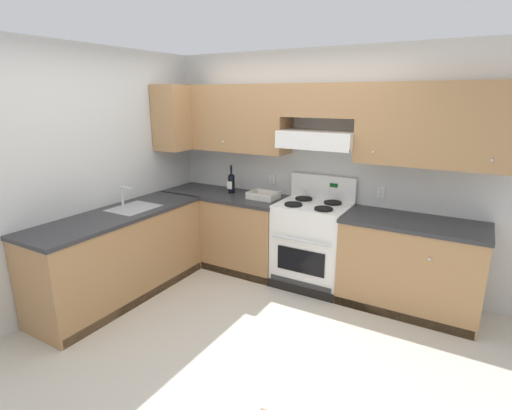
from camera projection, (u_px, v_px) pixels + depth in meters
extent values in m
plane|color=beige|center=(220.00, 328.00, 3.59)|extent=(7.04, 7.04, 0.00)
cube|color=silver|center=(334.00, 168.00, 4.38)|extent=(4.68, 0.12, 2.55)
cube|color=#A87A4C|center=(231.00, 118.00, 4.62)|extent=(1.45, 0.34, 0.76)
cube|color=#A87A4C|center=(434.00, 125.00, 3.55)|extent=(1.38, 0.34, 0.76)
cube|color=#A87A4C|center=(322.00, 100.00, 4.02)|extent=(0.80, 0.34, 0.34)
cube|color=white|center=(319.00, 139.00, 4.09)|extent=(0.80, 0.46, 0.17)
cube|color=white|center=(311.00, 148.00, 3.93)|extent=(0.80, 0.03, 0.04)
sphere|color=silver|center=(223.00, 142.00, 4.54)|extent=(0.02, 0.02, 0.02)
sphere|color=silver|center=(373.00, 152.00, 3.71)|extent=(0.02, 0.02, 0.02)
sphere|color=silver|center=(492.00, 160.00, 3.24)|extent=(0.02, 0.02, 0.02)
cube|color=silver|center=(272.00, 179.00, 4.73)|extent=(0.08, 0.01, 0.12)
cube|color=silver|center=(272.00, 178.00, 4.72)|extent=(0.03, 0.00, 0.03)
cube|color=silver|center=(272.00, 181.00, 4.73)|extent=(0.03, 0.00, 0.03)
cube|color=silver|center=(381.00, 192.00, 4.11)|extent=(0.08, 0.01, 0.12)
cube|color=silver|center=(381.00, 190.00, 4.10)|extent=(0.03, 0.00, 0.03)
cube|color=silver|center=(381.00, 194.00, 4.11)|extent=(0.03, 0.00, 0.03)
cube|color=silver|center=(96.00, 173.00, 4.11)|extent=(0.12, 4.00, 2.55)
cube|color=#A87A4C|center=(180.00, 117.00, 4.78)|extent=(0.34, 0.64, 0.76)
cube|color=#A87A4C|center=(226.00, 230.00, 4.88)|extent=(1.52, 0.61, 0.87)
cube|color=#2D2D30|center=(225.00, 195.00, 4.76)|extent=(1.54, 0.63, 0.04)
cube|color=#A87A4C|center=(409.00, 267.00, 3.84)|extent=(1.29, 0.61, 0.87)
cube|color=#2D2D30|center=(414.00, 223.00, 3.71)|extent=(1.32, 0.63, 0.04)
cube|color=black|center=(291.00, 287.00, 4.26)|extent=(3.54, 0.06, 0.09)
sphere|color=silver|center=(190.00, 214.00, 4.70)|extent=(0.03, 0.03, 0.03)
sphere|color=silver|center=(429.00, 259.00, 3.41)|extent=(0.03, 0.03, 0.03)
cube|color=#A87A4C|center=(120.00, 257.00, 4.07)|extent=(0.61, 1.89, 0.87)
cube|color=#2D2D30|center=(116.00, 215.00, 3.95)|extent=(0.63, 1.91, 0.04)
cube|color=black|center=(142.00, 297.00, 4.04)|extent=(0.06, 1.85, 0.09)
cube|color=#999B9E|center=(134.00, 208.00, 4.14)|extent=(0.40, 0.48, 0.01)
cube|color=#28282B|center=(134.00, 215.00, 4.16)|extent=(0.34, 0.42, 0.14)
cylinder|color=silver|center=(122.00, 196.00, 4.19)|extent=(0.03, 0.03, 0.22)
cylinder|color=silver|center=(127.00, 188.00, 4.12)|extent=(0.16, 0.02, 0.02)
cube|color=white|center=(312.00, 246.00, 4.33)|extent=(0.76, 0.58, 0.91)
cube|color=black|center=(301.00, 261.00, 4.11)|extent=(0.53, 0.01, 0.26)
cylinder|color=silver|center=(300.00, 240.00, 4.02)|extent=(0.65, 0.02, 0.02)
cube|color=#333333|center=(300.00, 286.00, 4.18)|extent=(0.70, 0.01, 0.11)
cube|color=white|center=(313.00, 205.00, 4.21)|extent=(0.76, 0.58, 0.02)
cube|color=white|center=(323.00, 188.00, 4.40)|extent=(0.76, 0.04, 0.29)
cube|color=#053F0C|center=(334.00, 185.00, 4.31)|extent=(0.09, 0.01, 0.04)
cylinder|color=black|center=(293.00, 204.00, 4.17)|extent=(0.19, 0.19, 0.02)
cylinder|color=black|center=(293.00, 205.00, 4.17)|extent=(0.07, 0.07, 0.01)
cylinder|color=black|center=(324.00, 209.00, 4.00)|extent=(0.19, 0.19, 0.02)
cylinder|color=black|center=(324.00, 209.00, 4.01)|extent=(0.07, 0.07, 0.01)
cylinder|color=black|center=(304.00, 199.00, 4.40)|extent=(0.19, 0.19, 0.02)
cylinder|color=black|center=(304.00, 199.00, 4.40)|extent=(0.07, 0.07, 0.01)
cylinder|color=black|center=(333.00, 203.00, 4.24)|extent=(0.19, 0.19, 0.02)
cylinder|color=black|center=(333.00, 203.00, 4.24)|extent=(0.07, 0.07, 0.01)
cylinder|color=white|center=(305.00, 188.00, 4.49)|extent=(0.04, 0.02, 0.04)
cylinder|color=white|center=(316.00, 190.00, 4.42)|extent=(0.04, 0.02, 0.04)
cylinder|color=white|center=(328.00, 191.00, 4.35)|extent=(0.04, 0.02, 0.04)
cylinder|color=white|center=(340.00, 193.00, 4.29)|extent=(0.04, 0.02, 0.04)
cylinder|color=black|center=(231.00, 184.00, 4.76)|extent=(0.08, 0.08, 0.21)
cone|color=black|center=(231.00, 174.00, 4.73)|extent=(0.08, 0.08, 0.04)
cylinder|color=black|center=(231.00, 169.00, 4.71)|extent=(0.03, 0.03, 0.09)
cylinder|color=black|center=(231.00, 166.00, 4.70)|extent=(0.03, 0.03, 0.02)
cube|color=silver|center=(230.00, 185.00, 4.73)|extent=(0.07, 0.00, 0.09)
cube|color=beige|center=(263.00, 198.00, 4.52)|extent=(0.26, 0.20, 0.02)
cube|color=beige|center=(258.00, 197.00, 4.42)|extent=(0.33, 0.01, 0.08)
cube|color=beige|center=(268.00, 193.00, 4.61)|extent=(0.33, 0.01, 0.08)
cube|color=beige|center=(251.00, 193.00, 4.59)|extent=(0.01, 0.22, 0.08)
cube|color=beige|center=(275.00, 197.00, 4.44)|extent=(0.01, 0.22, 0.08)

